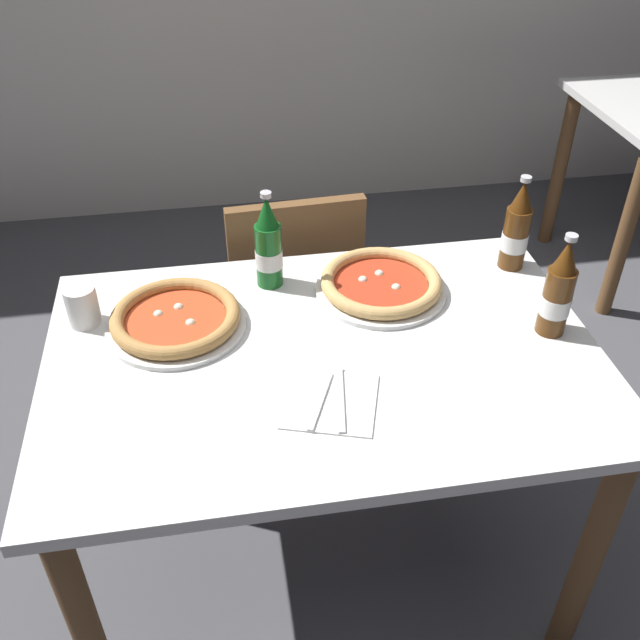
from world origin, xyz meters
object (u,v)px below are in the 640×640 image
(beer_bottle_center, at_px, (268,247))
(napkin_with_cutlery, at_px, (331,401))
(pizza_marinara_far, at_px, (381,284))
(pizza_margherita_near, at_px, (176,319))
(chair_behind_table, at_px, (291,294))
(paper_cup, at_px, (82,306))
(beer_bottle_left, at_px, (516,230))
(dining_table_main, at_px, (324,391))
(beer_bottle_right, at_px, (558,292))

(beer_bottle_center, distance_m, napkin_with_cutlery, 0.46)
(pizza_marinara_far, xyz_separation_m, beer_bottle_center, (-0.26, 0.08, 0.08))
(pizza_margherita_near, bearing_deg, chair_behind_table, 55.66)
(beer_bottle_center, relative_size, paper_cup, 2.60)
(pizza_marinara_far, height_order, beer_bottle_center, beer_bottle_center)
(beer_bottle_left, bearing_deg, pizza_margherita_near, -171.94)
(pizza_margherita_near, height_order, beer_bottle_left, beer_bottle_left)
(pizza_margherita_near, relative_size, napkin_with_cutlery, 1.40)
(pizza_margherita_near, relative_size, beer_bottle_left, 1.28)
(dining_table_main, relative_size, chair_behind_table, 1.41)
(pizza_margherita_near, bearing_deg, beer_bottle_center, 31.53)
(pizza_margherita_near, distance_m, beer_bottle_left, 0.85)
(chair_behind_table, distance_m, paper_cup, 0.74)
(pizza_margherita_near, relative_size, beer_bottle_right, 1.28)
(beer_bottle_left, distance_m, beer_bottle_center, 0.61)
(napkin_with_cutlery, bearing_deg, pizza_marinara_far, 62.53)
(chair_behind_table, height_order, pizza_margherita_near, chair_behind_table)
(pizza_margherita_near, distance_m, beer_bottle_center, 0.28)
(dining_table_main, bearing_deg, pizza_margherita_near, 155.14)
(beer_bottle_right, bearing_deg, paper_cup, 168.93)
(napkin_with_cutlery, xyz_separation_m, paper_cup, (-0.51, 0.35, 0.04))
(beer_bottle_right, relative_size, napkin_with_cutlery, 1.09)
(pizza_margherita_near, height_order, beer_bottle_right, beer_bottle_right)
(chair_behind_table, xyz_separation_m, pizza_margherita_near, (-0.32, -0.46, 0.29))
(beer_bottle_center, bearing_deg, beer_bottle_left, -1.96)
(paper_cup, bearing_deg, chair_behind_table, 38.56)
(dining_table_main, height_order, beer_bottle_center, beer_bottle_center)
(dining_table_main, bearing_deg, paper_cup, 159.44)
(chair_behind_table, relative_size, pizza_margherita_near, 2.68)
(paper_cup, bearing_deg, pizza_margherita_near, -13.46)
(pizza_margherita_near, bearing_deg, beer_bottle_left, 8.06)
(beer_bottle_left, height_order, beer_bottle_right, same)
(beer_bottle_right, bearing_deg, napkin_with_cutlery, -164.35)
(chair_behind_table, height_order, beer_bottle_center, beer_bottle_center)
(chair_behind_table, xyz_separation_m, paper_cup, (-0.52, -0.42, 0.32))
(chair_behind_table, bearing_deg, beer_bottle_center, 71.31)
(chair_behind_table, relative_size, pizza_marinara_far, 2.68)
(dining_table_main, relative_size, beer_bottle_right, 4.86)
(chair_behind_table, distance_m, napkin_with_cutlery, 0.81)
(dining_table_main, bearing_deg, beer_bottle_left, 26.61)
(pizza_marinara_far, height_order, napkin_with_cutlery, pizza_marinara_far)
(beer_bottle_left, distance_m, beer_bottle_right, 0.27)
(chair_behind_table, distance_m, pizza_margherita_near, 0.63)
(pizza_margherita_near, distance_m, paper_cup, 0.21)
(dining_table_main, xyz_separation_m, napkin_with_cutlery, (-0.01, -0.15, 0.12))
(dining_table_main, bearing_deg, pizza_marinara_far, 49.62)
(chair_behind_table, distance_m, beer_bottle_center, 0.50)
(pizza_marinara_far, distance_m, napkin_with_cutlery, 0.41)
(beer_bottle_left, xyz_separation_m, beer_bottle_right, (-0.01, -0.27, 0.00))
(dining_table_main, distance_m, beer_bottle_left, 0.63)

